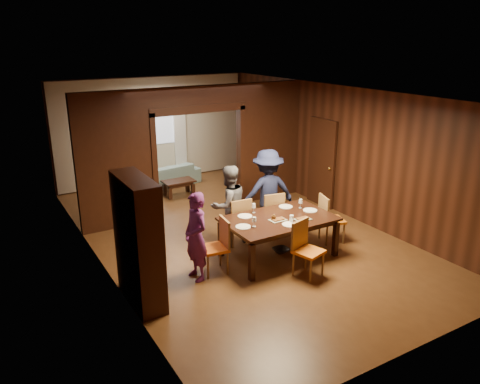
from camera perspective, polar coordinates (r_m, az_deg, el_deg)
floor at (r=9.81m, az=-0.68°, el=-5.09°), size 9.00×9.00×0.00m
ceiling at (r=9.05m, az=-0.75°, el=11.99°), size 5.50×9.00×0.02m
room_walls at (r=10.94m, az=-5.68°, el=5.63°), size 5.52×9.01×2.90m
person_purple at (r=7.82m, az=-5.39°, el=-5.46°), size 0.40×0.58×1.53m
person_grey at (r=9.08m, az=-1.38°, el=-1.66°), size 0.82×0.66×1.60m
person_navy at (r=9.60m, az=3.38°, el=0.01°), size 1.25×0.86×1.77m
sofa at (r=12.99m, az=-9.34°, el=2.00°), size 2.09×1.07×0.58m
serving_bowl at (r=8.73m, az=5.17°, el=-2.59°), size 0.31×0.31×0.08m
dining_table at (r=8.75m, az=4.69°, el=-5.48°), size 2.00×1.24×0.76m
coffee_table at (r=12.17m, az=-7.47°, el=0.51°), size 0.80×0.50×0.40m
chair_left at (r=8.10m, az=-3.19°, el=-6.66°), size 0.50×0.50×0.97m
chair_right at (r=9.46m, az=11.18°, el=-3.20°), size 0.55×0.55×0.97m
chair_far_l at (r=9.19m, az=-0.38°, el=-3.49°), size 0.47×0.47×0.97m
chair_far_r at (r=9.55m, az=3.71°, el=-2.67°), size 0.52×0.52×0.97m
chair_near at (r=8.06m, az=8.38°, el=-6.99°), size 0.54×0.54×0.97m
hutch at (r=7.21m, az=-12.29°, el=-5.90°), size 0.40×1.20×2.00m
door_right at (r=11.35m, az=9.92°, el=3.53°), size 0.06×0.90×2.10m
window_far at (r=13.22m, az=-10.49°, el=8.50°), size 1.20×0.03×1.30m
curtain_left at (r=13.03m, az=-13.41°, el=6.15°), size 0.35×0.06×2.40m
curtain_right at (r=13.54m, az=-7.33°, el=6.95°), size 0.35×0.06×2.40m
plate_left at (r=8.17m, az=0.40°, el=-4.25°), size 0.27×0.27×0.01m
plate_far_l at (r=8.64m, az=0.61°, el=-2.96°), size 0.27×0.27×0.01m
plate_far_r at (r=9.16m, az=5.59°, el=-1.78°), size 0.27×0.27×0.01m
plate_right at (r=9.02m, az=8.54°, el=-2.22°), size 0.27×0.27×0.01m
plate_near at (r=8.31m, az=6.07°, el=-3.95°), size 0.27×0.27×0.01m
platter_a at (r=8.47m, az=4.64°, el=-3.37°), size 0.30×0.20×0.04m
platter_b at (r=8.56m, az=7.64°, el=-3.26°), size 0.30×0.20×0.04m
wineglass_left at (r=8.15m, az=1.75°, el=-3.67°), size 0.08×0.08×0.18m
wineglass_far at (r=8.79m, az=1.69°, el=-1.99°), size 0.08×0.08×0.18m
wineglass_right at (r=9.10m, az=7.39°, el=-1.41°), size 0.08×0.08×0.18m
tumbler at (r=8.39m, az=6.30°, el=-3.28°), size 0.07×0.07×0.14m
condiment_jar at (r=8.46m, az=4.14°, el=-3.13°), size 0.08×0.08×0.11m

